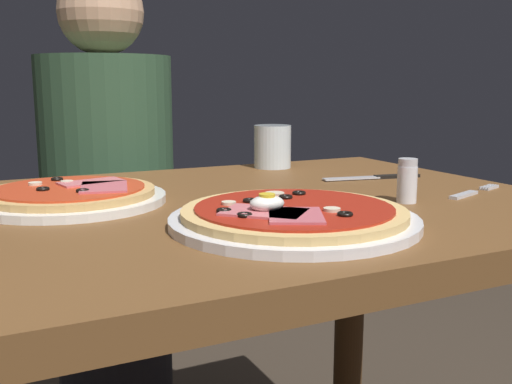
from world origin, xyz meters
name	(u,v)px	position (x,y,z in m)	size (l,w,h in m)	color
dining_table	(222,287)	(0.00, 0.00, 0.61)	(1.05, 0.75, 0.74)	brown
pizza_foreground	(293,216)	(0.03, -0.17, 0.75)	(0.32, 0.32, 0.05)	white
pizza_across_left	(70,196)	(-0.20, 0.10, 0.75)	(0.29, 0.29, 0.03)	white
water_glass_near	(273,149)	(0.25, 0.30, 0.78)	(0.08, 0.08, 0.09)	silver
fork	(471,193)	(0.40, -0.11, 0.74)	(0.15, 0.07, 0.00)	silver
knife	(379,177)	(0.36, 0.08, 0.74)	(0.20, 0.05, 0.01)	silver
salt_shaker	(407,181)	(0.25, -0.12, 0.77)	(0.03, 0.03, 0.07)	white
diner_person	(110,228)	(-0.03, 0.64, 0.56)	(0.32, 0.32, 1.18)	black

